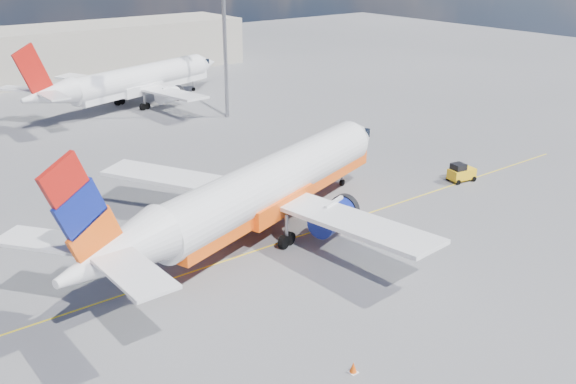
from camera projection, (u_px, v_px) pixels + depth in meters
ground at (306, 257)px, 45.40m from camera, size 240.00×240.00×0.00m
taxi_line at (281, 242)px, 47.62m from camera, size 70.00×0.15×0.01m
terminal_main at (35, 55)px, 102.21m from camera, size 70.00×14.00×8.00m
main_jet at (265, 188)px, 47.80m from camera, size 36.69×27.83×11.16m
second_jet at (135, 81)px, 85.85m from camera, size 33.83×25.70×10.27m
gse_tug at (461, 173)px, 59.50m from camera, size 2.66×1.89×1.76m
traffic_cone at (353, 368)px, 33.13m from camera, size 0.45×0.45×0.63m
floodlight_mast at (224, 7)px, 76.79m from camera, size 1.65×1.65×22.60m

